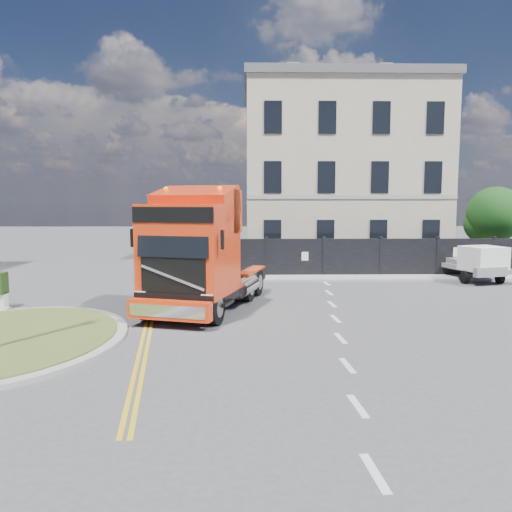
{
  "coord_description": "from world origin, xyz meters",
  "views": [
    {
      "loc": [
        -0.1,
        -16.91,
        4.01
      ],
      "look_at": [
        0.32,
        2.78,
        1.8
      ],
      "focal_mm": 35.0,
      "sensor_mm": 36.0,
      "label": 1
    }
  ],
  "objects": [
    {
      "name": "traffic_island",
      "position": [
        -7.0,
        -3.0,
        0.08
      ],
      "size": [
        6.8,
        6.8,
        0.17
      ],
      "color": "#969691",
      "rests_on": "ground"
    },
    {
      "name": "tree",
      "position": [
        14.38,
        12.1,
        3.05
      ],
      "size": [
        3.2,
        3.2,
        4.8
      ],
      "color": "#382619",
      "rests_on": "ground"
    },
    {
      "name": "ground",
      "position": [
        0.0,
        0.0,
        0.0
      ],
      "size": [
        120.0,
        120.0,
        0.0
      ],
      "primitive_type": "plane",
      "color": "#424244",
      "rests_on": "ground"
    },
    {
      "name": "flatbed_pickup",
      "position": [
        11.34,
        7.17,
        0.97
      ],
      "size": [
        2.78,
        4.66,
        1.8
      ],
      "rotation": [
        0.0,
        0.0,
        0.27
      ],
      "color": "slate",
      "rests_on": "ground"
    },
    {
      "name": "hoarding_fence",
      "position": [
        6.55,
        9.0,
        1.0
      ],
      "size": [
        18.8,
        0.25,
        2.0
      ],
      "color": "black",
      "rests_on": "ground"
    },
    {
      "name": "georgian_building",
      "position": [
        6.0,
        16.5,
        5.77
      ],
      "size": [
        12.3,
        10.3,
        12.8
      ],
      "color": "#C2B69A",
      "rests_on": "ground"
    },
    {
      "name": "pavement_far",
      "position": [
        6.0,
        8.1,
        0.06
      ],
      "size": [
        20.0,
        1.6,
        0.12
      ],
      "primitive_type": "cube",
      "color": "#969691",
      "rests_on": "ground"
    },
    {
      "name": "truck",
      "position": [
        -1.8,
        0.72,
        1.96
      ],
      "size": [
        4.62,
        7.76,
        4.37
      ],
      "rotation": [
        0.0,
        0.0,
        -0.28
      ],
      "color": "black",
      "rests_on": "ground"
    }
  ]
}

